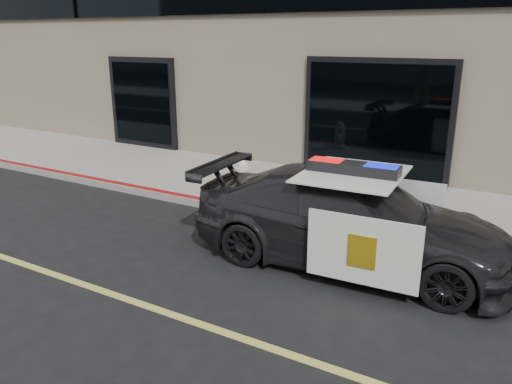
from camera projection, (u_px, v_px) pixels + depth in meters
The scene contains 4 objects.
ground at pixel (266, 347), 5.57m from camera, with size 120.00×120.00×0.00m, color black.
sidewalk_n at pixel (394, 207), 9.89m from camera, with size 60.00×3.50×0.15m, color gray.
police_car at pixel (350, 219), 7.45m from camera, with size 2.49×5.01×1.58m.
fire_hydrant at pixel (243, 180), 10.16m from camera, with size 0.36×0.50×0.79m.
Camera 1 is at (2.31, -4.21, 3.32)m, focal length 35.00 mm.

